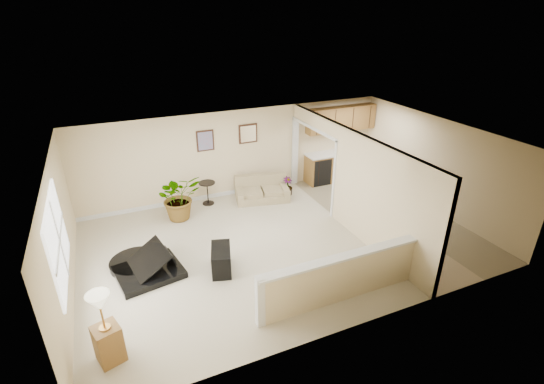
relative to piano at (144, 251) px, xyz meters
name	(u,v)px	position (x,y,z in m)	size (l,w,h in m)	color
floor	(282,241)	(3.11, -0.08, -0.50)	(9.00, 9.00, 0.00)	tan
back_wall	(238,153)	(3.11, 2.92, 0.75)	(9.00, 0.04, 2.50)	beige
front_wall	(362,267)	(3.11, -3.08, 0.75)	(9.00, 0.04, 2.50)	beige
left_wall	(60,237)	(-1.39, -0.08, 0.75)	(0.04, 6.00, 2.50)	beige
right_wall	(436,165)	(7.61, -0.08, 0.75)	(0.04, 6.00, 2.50)	beige
ceiling	(283,141)	(3.11, -0.08, 2.00)	(9.00, 6.00, 0.04)	white
kitchen_vinyl	(389,216)	(6.26, -0.08, -0.50)	(2.70, 6.00, 0.01)	tan
interior_partition	(344,178)	(4.91, 0.18, 0.71)	(0.18, 5.99, 2.50)	beige
pony_half_wall	(339,278)	(3.19, -2.38, 0.01)	(3.42, 0.22, 1.00)	beige
left_window	(57,240)	(-1.37, -0.58, 0.95)	(0.05, 2.15, 1.45)	white
wall_art_left	(205,141)	(2.16, 2.90, 1.25)	(0.48, 0.04, 0.58)	#321B12
wall_mirror	(248,134)	(3.41, 2.90, 1.30)	(0.55, 0.04, 0.55)	#321B12
kitchen_cabinets	(337,153)	(6.30, 2.66, 0.37)	(2.36, 0.65, 2.33)	olive
piano	(144,251)	(0.00, 0.00, 0.00)	(1.65, 1.68, 1.21)	black
piano_bench	(221,259)	(1.47, -0.57, -0.25)	(0.39, 0.78, 0.52)	black
loveseat	(261,188)	(3.55, 2.28, -0.18)	(1.67, 1.16, 0.85)	tan
accent_table	(207,190)	(2.04, 2.57, -0.08)	(0.45, 0.45, 0.66)	black
palm_plant	(179,197)	(1.16, 2.06, 0.10)	(1.24, 1.11, 1.23)	black
small_plant	(287,187)	(4.35, 2.23, -0.27)	(0.40, 0.40, 0.55)	black
lamp_stand	(106,333)	(-0.82, -2.12, 0.04)	(0.47, 0.47, 1.28)	olive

